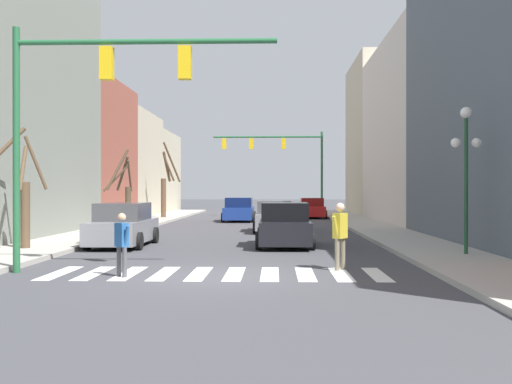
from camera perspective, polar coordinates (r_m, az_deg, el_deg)
The scene contains 18 objects.
ground_plane at distance 14.87m, azimuth -3.95°, elevation -8.06°, with size 240.00×240.00×0.00m, color #424247.
sidewalk_right at distance 15.73m, azimuth 21.92°, elevation -7.34°, with size 2.82×90.00×0.15m.
building_row_left at distance 35.52m, azimuth -19.27°, elevation 5.03°, with size 6.00×52.82×13.01m.
building_row_right at distance 36.05m, azimuth 17.64°, elevation 6.20°, with size 6.00×48.98×13.17m.
crosswalk_stripes at distance 15.38m, azimuth -3.75°, elevation -7.77°, with size 8.55×2.60×0.01m.
traffic_signal_near at distance 16.10m, azimuth -15.43°, elevation 8.98°, with size 6.81×0.28×6.33m.
traffic_signal_far at distance 47.45m, azimuth 2.44°, elevation 3.76°, with size 8.68×0.28×6.74m.
street_lamp_right_corner at distance 19.71m, azimuth 19.37°, elevation 3.78°, with size 0.95×0.36×4.57m.
car_parked_right_near at distance 30.54m, azimuth 1.76°, elevation -2.42°, with size 2.08×4.66×1.57m.
car_parked_left_near at distance 45.67m, azimuth 5.34°, elevation -1.58°, with size 2.05×4.48×1.53m.
car_parked_right_mid at distance 22.54m, azimuth 2.75°, elevation -3.27°, with size 2.11×4.17×1.66m.
car_parked_left_mid at distance 40.61m, azimuth -1.63°, elevation -1.75°, with size 2.16×4.53×1.61m.
car_parked_right_far at distance 23.22m, azimuth -12.55°, elevation -3.18°, with size 2.07×4.58×1.64m.
pedestrian_crossing_street at distance 15.07m, azimuth -12.67°, elevation -4.41°, with size 0.53×0.54×1.57m.
pedestrian_waiting_at_curb at distance 16.10m, azimuth 8.01°, elevation -3.63°, with size 0.52×0.68×1.79m.
street_tree_left_mid at distance 44.22m, azimuth -8.62°, elevation 0.53°, with size 1.27×1.70×5.51m.
street_tree_right_mid at distance 21.84m, azimuth -21.42°, elevation -0.47°, with size 2.25×1.49×4.16m.
street_tree_left_near at distance 32.43m, azimuth -12.36°, elevation -0.13°, with size 1.39×1.79×4.15m.
Camera 1 is at (1.48, -14.64, 2.13)m, focal length 42.00 mm.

